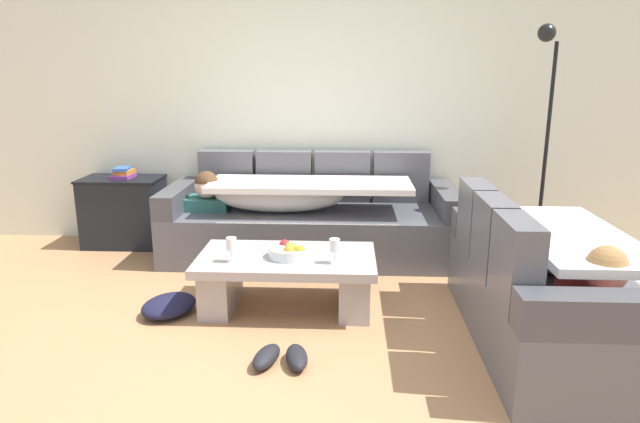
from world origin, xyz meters
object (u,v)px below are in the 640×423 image
at_px(side_cabinet, 124,212).
at_px(book_stack_on_cabinet, 123,173).
at_px(pair_of_shoes, 282,357).
at_px(crumpled_garment, 169,305).
at_px(wine_glass_near_right, 335,246).
at_px(couch_along_wall, 306,220).
at_px(coffee_table, 287,275).
at_px(couch_near_window, 550,289).
at_px(fruit_bowl, 290,251).
at_px(wine_glass_near_left, 231,245).
at_px(open_magazine, 316,252).
at_px(floor_lamp, 543,130).

distance_m(side_cabinet, book_stack_on_cabinet, 0.36).
xyz_separation_m(book_stack_on_cabinet, pair_of_shoes, (1.69, -2.11, -0.64)).
distance_m(pair_of_shoes, crumpled_garment, 1.05).
bearing_deg(book_stack_on_cabinet, wine_glass_near_right, -37.07).
xyz_separation_m(couch_along_wall, crumpled_garment, (-0.84, -1.27, -0.27)).
height_order(coffee_table, crumpled_garment, coffee_table).
height_order(coffee_table, book_stack_on_cabinet, book_stack_on_cabinet).
bearing_deg(couch_near_window, fruit_bowl, 77.17).
distance_m(wine_glass_near_left, wine_glass_near_right, 0.67).
bearing_deg(wine_glass_near_left, couch_along_wall, 72.88).
bearing_deg(pair_of_shoes, crumpled_garment, 143.10).
xyz_separation_m(couch_near_window, coffee_table, (-1.62, 0.39, -0.10)).
distance_m(open_magazine, floor_lamp, 2.22).
bearing_deg(floor_lamp, pair_of_shoes, -136.12).
bearing_deg(pair_of_shoes, floor_lamp, 43.88).
distance_m(couch_along_wall, coffee_table, 1.13).
bearing_deg(side_cabinet, fruit_bowl, -39.27).
xyz_separation_m(wine_glass_near_right, pair_of_shoes, (-0.28, -0.63, -0.45)).
xyz_separation_m(wine_glass_near_left, wine_glass_near_right, (0.67, 0.01, 0.00)).
bearing_deg(fruit_bowl, crumpled_garment, -172.37).
distance_m(coffee_table, fruit_bowl, 0.19).
height_order(couch_near_window, coffee_table, couch_near_window).
bearing_deg(book_stack_on_cabinet, couch_near_window, -28.11).
xyz_separation_m(couch_near_window, open_magazine, (-1.43, 0.47, 0.05)).
relative_size(pair_of_shoes, crumpled_garment, 0.87).
distance_m(wine_glass_near_right, open_magazine, 0.28).
relative_size(floor_lamp, pair_of_shoes, 5.59).
bearing_deg(coffee_table, side_cabinet, 140.94).
distance_m(wine_glass_near_right, book_stack_on_cabinet, 2.47).
xyz_separation_m(fruit_bowl, floor_lamp, (1.99, 1.15, 0.69)).
bearing_deg(couch_near_window, book_stack_on_cabinet, 61.89).
xyz_separation_m(couch_near_window, wine_glass_near_left, (-1.97, 0.25, 0.16)).
bearing_deg(open_magazine, book_stack_on_cabinet, 123.59).
height_order(fruit_bowl, open_magazine, fruit_bowl).
relative_size(fruit_bowl, wine_glass_near_left, 1.69).
xyz_separation_m(book_stack_on_cabinet, floor_lamp, (3.65, -0.23, 0.43)).
relative_size(coffee_table, side_cabinet, 1.67).
height_order(coffee_table, pair_of_shoes, coffee_table).
bearing_deg(side_cabinet, wine_glass_near_right, -36.75).
bearing_deg(couch_along_wall, couch_near_window, -44.04).
xyz_separation_m(coffee_table, side_cabinet, (-1.67, 1.35, 0.08)).
relative_size(fruit_bowl, floor_lamp, 0.14).
relative_size(fruit_bowl, open_magazine, 1.00).
xyz_separation_m(coffee_table, book_stack_on_cabinet, (-1.64, 1.35, 0.45)).
relative_size(side_cabinet, floor_lamp, 0.37).
xyz_separation_m(coffee_table, pair_of_shoes, (0.05, -0.77, -0.19)).
bearing_deg(couch_near_window, couch_along_wall, 45.96).
bearing_deg(fruit_bowl, wine_glass_near_left, -162.80).
bearing_deg(couch_along_wall, fruit_bowl, -91.18).
bearing_deg(book_stack_on_cabinet, open_magazine, -34.63).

